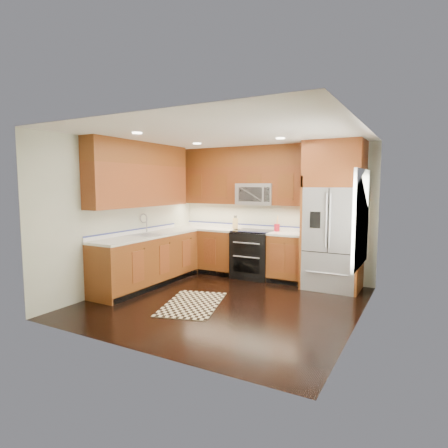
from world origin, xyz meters
The scene contains 16 objects.
ground centered at (0.00, 0.00, 0.00)m, with size 4.00×4.00×0.00m, color black.
wall_back centered at (0.00, 2.00, 1.30)m, with size 4.00×0.02×2.60m, color silver.
wall_left centered at (-2.00, 0.00, 1.30)m, with size 0.02×4.00×2.60m, color silver.
wall_right centered at (2.00, 0.00, 1.30)m, with size 0.02×4.00×2.60m, color silver.
window centered at (1.98, 0.20, 1.40)m, with size 0.04×1.10×1.30m.
base_cabinets centered at (-1.23, 0.90, 0.45)m, with size 2.85×3.00×0.90m.
countertop centered at (-1.09, 1.01, 0.92)m, with size 2.86×3.01×0.04m.
upper_cabinets centered at (-1.15, 1.09, 2.02)m, with size 2.85×3.00×1.15m.
range centered at (-0.25, 1.67, 0.47)m, with size 0.76×0.67×0.95m.
microwave centered at (-0.25, 1.80, 1.66)m, with size 0.76×0.40×0.42m.
refrigerator centered at (1.30, 1.63, 1.30)m, with size 0.98×0.75×2.60m.
sink_faucet centered at (-1.73, 0.23, 0.99)m, with size 0.54×0.44×0.37m.
rug centered at (-0.38, -0.33, 0.01)m, with size 0.80×1.34×0.01m, color black.
knife_block centered at (-0.69, 1.74, 1.05)m, with size 0.15×0.17×0.28m.
utensil_crock centered at (0.19, 1.80, 1.05)m, with size 0.13×0.13×0.31m.
cutting_board centered at (0.75, 1.91, 0.95)m, with size 0.27×0.27×0.02m, color brown.
Camera 1 is at (2.77, -5.04, 1.84)m, focal length 30.00 mm.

